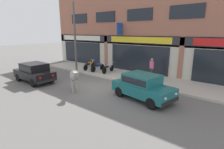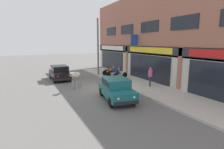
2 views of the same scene
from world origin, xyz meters
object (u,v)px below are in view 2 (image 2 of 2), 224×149
object	(u,v)px
utility_pole	(98,47)
cow	(76,76)
car_0	(60,72)
pedestrian	(150,75)
motorcycle_0	(109,71)
motorcycle_1	(114,73)
car_1	(116,88)
motorcycle_2	(120,75)

from	to	relation	value
utility_pole	cow	bearing A→B (deg)	-41.15
car_0	utility_pole	size ratio (longest dim) A/B	0.58
car_0	pedestrian	size ratio (longest dim) A/B	2.26
cow	motorcycle_0	world-z (taller)	cow
motorcycle_0	motorcycle_1	bearing A→B (deg)	-0.39
car_1	utility_pole	bearing A→B (deg)	164.81
cow	car_0	size ratio (longest dim) A/B	0.52
car_1	cow	bearing A→B (deg)	-159.99
motorcycle_0	motorcycle_1	world-z (taller)	same
motorcycle_2	utility_pole	size ratio (longest dim) A/B	0.29
motorcycle_1	utility_pole	distance (m)	3.46
cow	utility_pole	world-z (taller)	utility_pole
motorcycle_0	utility_pole	bearing A→B (deg)	-127.73
car_1	motorcycle_0	bearing A→B (deg)	156.97
cow	motorcycle_0	distance (m)	6.01
motorcycle_2	utility_pole	bearing A→B (deg)	-160.19
motorcycle_0	motorcycle_1	size ratio (longest dim) A/B	0.99
motorcycle_1	motorcycle_2	world-z (taller)	same
motorcycle_1	utility_pole	size ratio (longest dim) A/B	0.29
cow	motorcycle_2	size ratio (longest dim) A/B	1.04
motorcycle_1	utility_pole	bearing A→B (deg)	-153.01
car_1	car_0	bearing A→B (deg)	-165.63
cow	motorcycle_1	size ratio (longest dim) A/B	1.04
car_0	pedestrian	bearing A→B (deg)	42.35
motorcycle_1	motorcycle_0	bearing A→B (deg)	179.61
pedestrian	cow	bearing A→B (deg)	-116.03
car_0	pedestrian	distance (m)	9.04
car_0	pedestrian	world-z (taller)	pedestrian
motorcycle_2	pedestrian	world-z (taller)	pedestrian
motorcycle_0	car_1	bearing A→B (deg)	-23.03
pedestrian	motorcycle_0	bearing A→B (deg)	-173.49
motorcycle_2	motorcycle_0	bearing A→B (deg)	-176.89
motorcycle_1	pedestrian	distance (m)	5.22
cow	car_0	world-z (taller)	cow
pedestrian	utility_pole	world-z (taller)	utility_pole
car_0	motorcycle_1	distance (m)	5.58
motorcycle_2	motorcycle_1	bearing A→B (deg)	-173.44
car_1	pedestrian	world-z (taller)	pedestrian
pedestrian	utility_pole	size ratio (longest dim) A/B	0.26
motorcycle_1	car_1	bearing A→B (deg)	-26.49
cow	pedestrian	size ratio (longest dim) A/B	1.18
cow	motorcycle_2	bearing A→B (deg)	104.65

